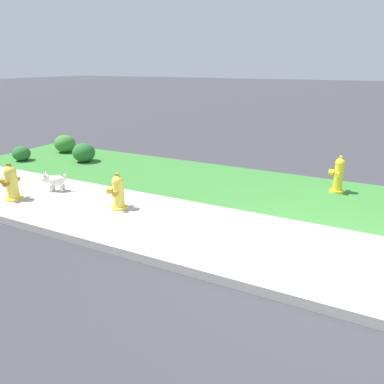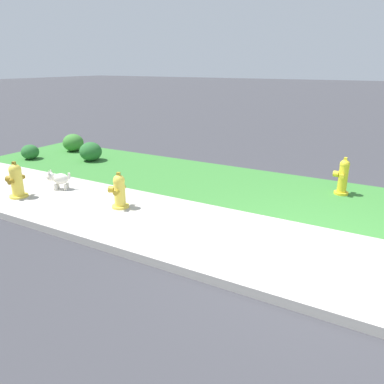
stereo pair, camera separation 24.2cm
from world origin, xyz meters
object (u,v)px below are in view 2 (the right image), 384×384
at_px(fire_hydrant_by_grass_verge, 343,177).
at_px(fire_hydrant_far_end, 16,181).
at_px(fire_hydrant_across_street, 119,191).
at_px(shrub_bush_near_lamp, 30,152).
at_px(small_white_dog, 58,179).
at_px(shrub_bush_far_verge, 91,152).
at_px(shrub_bush_mid_verge, 73,143).

bearing_deg(fire_hydrant_by_grass_verge, fire_hydrant_far_end, 125.34).
bearing_deg(fire_hydrant_across_street, shrub_bush_near_lamp, 52.92).
distance_m(fire_hydrant_by_grass_verge, fire_hydrant_across_street, 4.28).
bearing_deg(small_white_dog, shrub_bush_far_verge, -87.10).
height_order(fire_hydrant_across_street, shrub_bush_near_lamp, fire_hydrant_across_street).
xyz_separation_m(fire_hydrant_far_end, shrub_bush_mid_verge, (-2.14, 3.43, -0.09)).
xyz_separation_m(fire_hydrant_by_grass_verge, fire_hydrant_far_end, (-5.35, -3.30, -0.02)).
bearing_deg(shrub_bush_far_verge, shrub_bush_near_lamp, -155.95).
bearing_deg(shrub_bush_mid_verge, fire_hydrant_by_grass_verge, -1.00).
bearing_deg(fire_hydrant_across_street, fire_hydrant_by_grass_verge, -67.53).
bearing_deg(shrub_bush_far_verge, fire_hydrant_far_end, -73.01).
relative_size(fire_hydrant_across_street, shrub_bush_far_verge, 1.14).
height_order(fire_hydrant_by_grass_verge, shrub_bush_near_lamp, fire_hydrant_by_grass_verge).
distance_m(fire_hydrant_by_grass_verge, shrub_bush_near_lamp, 7.84).
bearing_deg(fire_hydrant_by_grass_verge, shrub_bush_mid_verge, 92.68).
relative_size(fire_hydrant_across_street, shrub_bush_near_lamp, 1.43).
distance_m(shrub_bush_far_verge, shrub_bush_mid_verge, 1.41).
height_order(fire_hydrant_far_end, shrub_bush_far_verge, fire_hydrant_far_end).
distance_m(fire_hydrant_far_end, shrub_bush_far_verge, 2.96).
distance_m(small_white_dog, shrub_bush_near_lamp, 3.07).
relative_size(fire_hydrant_by_grass_verge, shrub_bush_far_verge, 1.28).
bearing_deg(shrub_bush_far_verge, fire_hydrant_by_grass_verge, 4.29).
bearing_deg(shrub_bush_mid_verge, shrub_bush_near_lamp, -101.57).
relative_size(fire_hydrant_by_grass_verge, fire_hydrant_across_street, 1.13).
distance_m(fire_hydrant_far_end, shrub_bush_mid_verge, 4.04).
relative_size(fire_hydrant_far_end, shrub_bush_mid_verge, 1.20).
bearing_deg(fire_hydrant_across_street, shrub_bush_mid_verge, 38.16).
relative_size(fire_hydrant_across_street, shrub_bush_mid_verge, 1.11).
bearing_deg(shrub_bush_far_verge, fire_hydrant_across_street, -37.96).
bearing_deg(fire_hydrant_far_end, shrub_bush_mid_verge, 16.53).
distance_m(small_white_dog, shrub_bush_far_verge, 2.42).
distance_m(shrub_bush_near_lamp, shrub_bush_mid_verge, 1.31).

